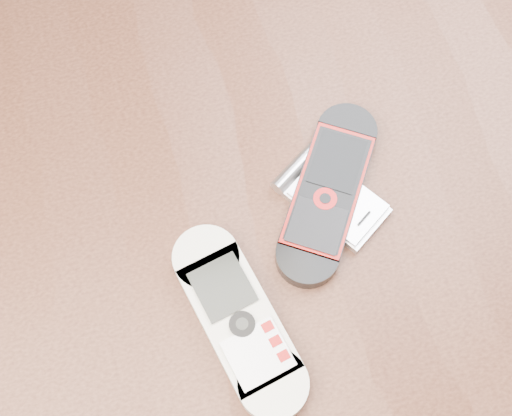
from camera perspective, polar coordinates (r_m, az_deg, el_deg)
The scene contains 5 objects.
ground at distance 1.31m, azimuth -0.22°, elevation -12.75°, with size 4.00×4.00×0.00m, color #472B19.
table at distance 0.69m, azimuth -0.40°, elevation -3.77°, with size 1.20×0.80×0.75m.
nokia_white at distance 0.55m, azimuth -1.40°, elevation -8.92°, with size 0.05×0.16×0.02m, color beige.
nokia_black_red at distance 0.59m, azimuth 5.76°, elevation 1.30°, with size 0.05×0.17×0.02m, color black.
motorola_razr at distance 0.59m, azimuth 6.34°, elevation 0.69°, with size 0.05×0.09×0.01m, color #BABBBF.
Camera 1 is at (-0.05, -0.21, 1.30)m, focal length 50.00 mm.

